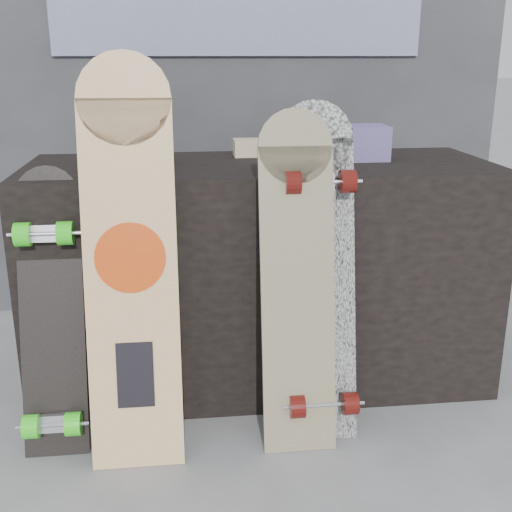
{
  "coord_description": "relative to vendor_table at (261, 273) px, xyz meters",
  "views": [
    {
      "loc": [
        -0.28,
        -1.68,
        1.16
      ],
      "look_at": [
        -0.05,
        0.2,
        0.56
      ],
      "focal_mm": 45.0,
      "sensor_mm": 36.0,
      "label": 1
    }
  ],
  "objects": [
    {
      "name": "longboard_geisha",
      "position": [
        -0.43,
        -0.4,
        0.22
      ],
      "size": [
        0.27,
        0.27,
        1.17
      ],
      "rotation": [
        -0.21,
        0.0,
        0.0
      ],
      "color": "beige",
      "rests_on": "ground"
    },
    {
      "name": "longboard_cascadia",
      "position": [
        0.13,
        -0.36,
        0.13
      ],
      "size": [
        0.23,
        0.3,
        1.03
      ],
      "rotation": [
        -0.21,
        0.0,
        0.0
      ],
      "color": "silver",
      "rests_on": "ground"
    },
    {
      "name": "ground",
      "position": [
        0.0,
        -0.5,
        -0.4
      ],
      "size": [
        60.0,
        60.0,
        0.0
      ],
      "primitive_type": "plane",
      "color": "slate",
      "rests_on": "ground"
    },
    {
      "name": "merch_box_small",
      "position": [
        0.38,
        0.04,
        0.46
      ],
      "size": [
        0.14,
        0.14,
        0.12
      ],
      "primitive_type": "cube",
      "color": "#3D3062",
      "rests_on": "vendor_table"
    },
    {
      "name": "skateboard_dark",
      "position": [
        -0.68,
        -0.35,
        0.03
      ],
      "size": [
        0.19,
        0.31,
        0.85
      ],
      "rotation": [
        -0.27,
        0.0,
        0.0
      ],
      "color": "black",
      "rests_on": "ground"
    },
    {
      "name": "booth",
      "position": [
        0.0,
        0.85,
        0.7
      ],
      "size": [
        2.4,
        0.22,
        2.2
      ],
      "color": "#35343A",
      "rests_on": "ground"
    },
    {
      "name": "longboard_celtic",
      "position": [
        0.06,
        -0.41,
        0.14
      ],
      "size": [
        0.22,
        0.22,
        1.01
      ],
      "rotation": [
        -0.2,
        0.0,
        0.0
      ],
      "color": "beige",
      "rests_on": "ground"
    },
    {
      "name": "merch_box_purple",
      "position": [
        -0.45,
        0.03,
        0.45
      ],
      "size": [
        0.18,
        0.12,
        0.1
      ],
      "primitive_type": "cube",
      "color": "#3D3062",
      "rests_on": "vendor_table"
    },
    {
      "name": "vendor_table",
      "position": [
        0.0,
        0.0,
        0.0
      ],
      "size": [
        1.6,
        0.6,
        0.8
      ],
      "primitive_type": "cube",
      "color": "black",
      "rests_on": "ground"
    },
    {
      "name": "merch_box_flat",
      "position": [
        0.03,
        0.17,
        0.43
      ],
      "size": [
        0.22,
        0.1,
        0.06
      ],
      "primitive_type": "cube",
      "color": "#D1B78C",
      "rests_on": "vendor_table"
    }
  ]
}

